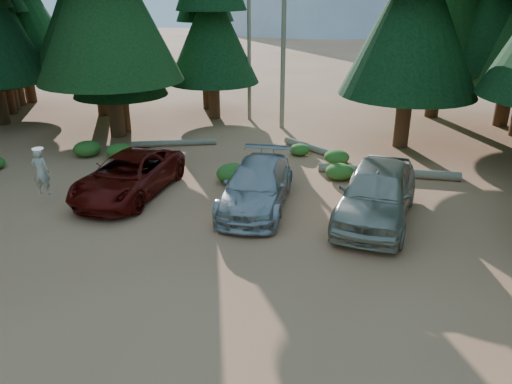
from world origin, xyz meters
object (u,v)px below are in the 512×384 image
log_mid (315,149)px  silver_minivan_right (377,192)px  frisbee_player (41,172)px  log_right (388,172)px  silver_minivan_center (257,185)px  log_left (174,143)px  red_pickup (129,175)px

log_mid → silver_minivan_right: bearing=-31.2°
silver_minivan_right → frisbee_player: (-11.07, -0.61, 0.24)m
log_mid → log_right: size_ratio=0.68×
silver_minivan_right → log_right: 4.19m
silver_minivan_center → log_mid: 6.50m
silver_minivan_center → log_left: bearing=129.6°
frisbee_player → log_right: (11.78, 4.67, -0.98)m
silver_minivan_right → log_mid: size_ratio=1.46×
silver_minivan_center → red_pickup: bearing=177.8°
silver_minivan_center → silver_minivan_right: bearing=-4.9°
silver_minivan_center → log_right: (4.61, 3.67, -0.56)m
log_left → log_mid: (6.53, 0.12, 0.01)m
silver_minivan_center → log_mid: silver_minivan_center is taller
log_left → log_mid: bearing=-15.8°
log_right → frisbee_player: bearing=-155.9°
silver_minivan_center → silver_minivan_right: (3.89, -0.39, 0.18)m
red_pickup → silver_minivan_right: size_ratio=0.97×
silver_minivan_center → log_right: bearing=39.4°
silver_minivan_right → log_left: 11.00m
red_pickup → log_right: (9.24, 3.42, -0.55)m
silver_minivan_right → log_mid: bearing=120.3°
log_left → log_right: bearing=-31.4°
log_right → silver_minivan_right: bearing=-97.6°
red_pickup → silver_minivan_right: bearing=1.6°
silver_minivan_center → log_mid: size_ratio=1.38×
frisbee_player → log_left: size_ratio=0.41×
silver_minivan_right → frisbee_player: 11.09m
frisbee_player → log_left: (2.25, 7.15, -1.01)m
silver_minivan_center → frisbee_player: 7.25m
log_left → log_mid: log_mid is taller
red_pickup → log_mid: size_ratio=1.41×
frisbee_player → log_mid: bearing=-148.5°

